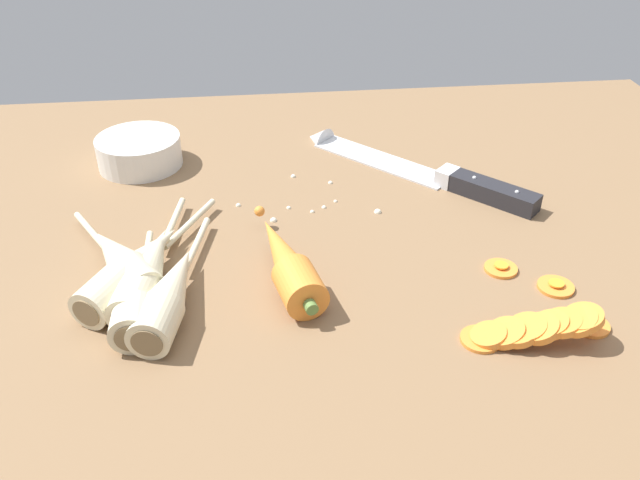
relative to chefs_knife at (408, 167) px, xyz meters
The scene contains 14 objects.
ground_plane 20.66cm from the chefs_knife, 131.42° to the right, with size 120.00×90.00×4.00cm, color brown.
chefs_knife is the anchor object (origin of this frame).
whole_carrot 27.98cm from the chefs_knife, 128.53° to the right, with size 7.42×18.72×4.20cm.
parsnip_front 38.69cm from the chefs_knife, 147.10° to the right, with size 12.84×21.64×4.00cm.
parsnip_mid_left 37.91cm from the chefs_knife, 145.23° to the right, with size 6.11×22.85×4.00cm.
parsnip_mid_right 39.27cm from the chefs_knife, 150.02° to the right, with size 11.76×17.66×4.00cm.
parsnip_back 38.39cm from the chefs_knife, 138.34° to the right, with size 6.66×21.53×4.00cm.
parsnip_outer 40.76cm from the chefs_knife, 140.95° to the right, with size 4.11×18.32×4.00cm.
carrot_slice_stack 33.72cm from the chefs_knife, 83.65° to the right, with size 12.39×4.52×3.76cm.
carrot_slice_stray_near 33.83cm from the chefs_knife, 72.90° to the right, with size 3.47×3.47×0.70cm.
carrot_slice_stray_mid 27.89cm from the chefs_knife, 70.91° to the right, with size 3.63×3.63×0.70cm.
carrot_slice_stray_far 23.25cm from the chefs_knife, 78.31° to the right, with size 3.42×3.42×0.70cm.
prep_bowl 35.56cm from the chefs_knife, behind, with size 11.00×11.00×4.00cm.
mince_crumbs 15.17cm from the chefs_knife, 150.54° to the right, with size 17.15×11.27×0.87cm.
Camera 1 is at (-6.47, -60.38, 40.42)cm, focal length 37.08 mm.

